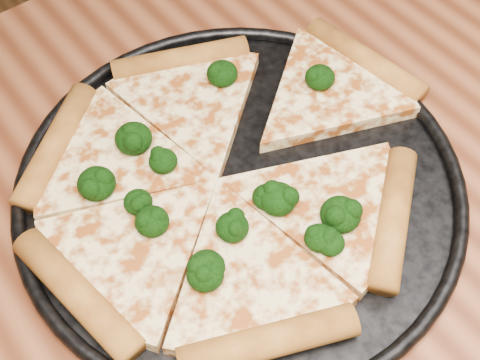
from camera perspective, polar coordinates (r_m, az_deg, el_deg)
dining_table at (r=0.64m, az=0.26°, el=-14.08°), size 1.20×0.90×0.75m
pizza_pan at (r=0.60m, az=-0.00°, el=-0.44°), size 0.41×0.41×0.02m
pizza at (r=0.60m, az=-1.28°, el=0.49°), size 0.41×0.37×0.03m
broccoli_florets at (r=0.58m, az=-1.54°, el=-0.57°), size 0.27×0.24×0.03m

